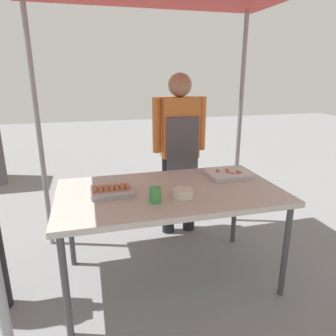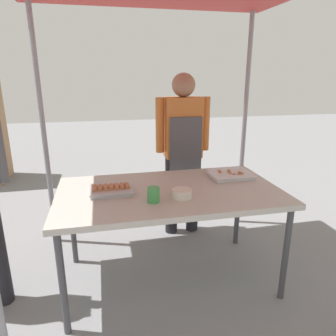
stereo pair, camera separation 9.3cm
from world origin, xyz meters
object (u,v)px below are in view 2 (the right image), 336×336
vendor_woman (183,143)px  tray_grilled_sausages (111,189)px  tray_meat_skewers (230,174)px  drink_cup_near_edge (153,195)px  condiment_bowl (182,193)px  stall_table (169,196)px

vendor_woman → tray_grilled_sausages: bearing=44.5°
tray_meat_skewers → drink_cup_near_edge: size_ratio=3.37×
condiment_bowl → tray_meat_skewers: bearing=34.7°
drink_cup_near_edge → vendor_woman: size_ratio=0.06×
tray_grilled_sausages → vendor_woman: bearing=44.5°
stall_table → tray_grilled_sausages: bearing=174.8°
tray_grilled_sausages → drink_cup_near_edge: drink_cup_near_edge is taller
tray_meat_skewers → condiment_bowl: 0.61m
condiment_bowl → drink_cup_near_edge: drink_cup_near_edge is taller
stall_table → tray_meat_skewers: 0.59m
stall_table → vendor_woman: 0.82m
drink_cup_near_edge → tray_grilled_sausages: bearing=138.6°
tray_grilled_sausages → condiment_bowl: (0.47, -0.19, 0.01)m
tray_grilled_sausages → tray_meat_skewers: 0.98m
stall_table → vendor_woman: size_ratio=1.02×
stall_table → tray_grilled_sausages: size_ratio=5.40×
tray_meat_skewers → condiment_bowl: condiment_bowl is taller
stall_table → tray_meat_skewers: size_ratio=4.72×
tray_meat_skewers → vendor_woman: (-0.26, 0.54, 0.16)m
tray_meat_skewers → drink_cup_near_edge: drink_cup_near_edge is taller
vendor_woman → stall_table: bearing=68.1°
condiment_bowl → vendor_woman: vendor_woman is taller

